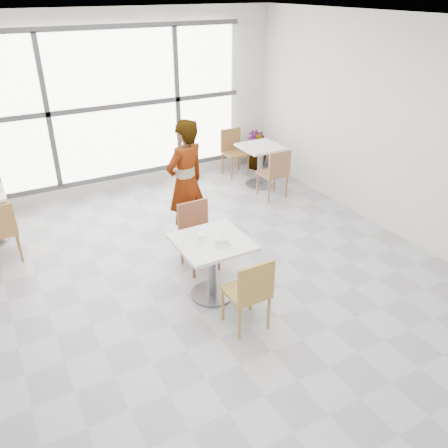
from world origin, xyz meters
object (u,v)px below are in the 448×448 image
chair_far (197,231)px  bg_chair_left_near (0,229)px  bg_chair_right_near (275,171)px  plant_right (256,150)px  oatmeal_bowl (222,240)px  main_table (212,258)px  coffee_cup (201,238)px  bg_table_right (260,160)px  chair_near (250,290)px  person (186,183)px  bg_chair_right_far (233,149)px

chair_far → bg_chair_left_near: bearing=150.0°
bg_chair_right_near → plant_right: (0.52, 1.41, -0.13)m
oatmeal_bowl → main_table: bearing=119.3°
coffee_cup → plant_right: coffee_cup is taller
coffee_cup → bg_table_right: (2.42, 2.51, -0.29)m
chair_near → chair_far: 1.42m
main_table → chair_near: bearing=-84.5°
coffee_cup → main_table: bearing=-35.8°
chair_near → bg_table_right: bearing=-124.3°
person → oatmeal_bowl: bearing=62.0°
coffee_cup → bg_chair_right_near: bg_chair_right_near is taller
bg_chair_right_far → bg_table_right: bearing=-79.1°
main_table → bg_table_right: same height
person → bg_chair_right_far: 2.72m
main_table → bg_chair_left_near: bearing=136.3°
plant_right → main_table: bearing=-129.2°
chair_far → bg_chair_left_near: (-2.22, 1.28, 0.00)m
oatmeal_bowl → bg_table_right: oatmeal_bowl is taller
bg_chair_right_far → coffee_cup: bearing=-125.1°
main_table → person: size_ratio=0.45×
main_table → chair_near: size_ratio=0.92×
chair_near → plant_right: bearing=-123.2°
oatmeal_bowl → bg_chair_left_near: 3.01m
oatmeal_bowl → bg_chair_right_near: bearing=43.8°
main_table → bg_chair_left_near: (-2.07, 1.98, -0.02)m
person → bg_chair_right_near: size_ratio=2.04×
main_table → chair_far: bearing=78.4°
chair_near → plant_right: 4.89m
person → coffee_cup: bearing=53.9°
bg_chair_right_far → plant_right: size_ratio=1.16×
chair_near → bg_chair_right_near: bearing=-128.8°
coffee_cup → bg_table_right: coffee_cup is taller
chair_near → bg_chair_left_near: same height
person → bg_chair_right_far: (1.87, 1.94, -0.38)m
oatmeal_bowl → bg_chair_right_near: 3.01m
chair_far → oatmeal_bowl: size_ratio=4.14×
oatmeal_bowl → chair_near: bearing=-89.5°
plant_right → bg_chair_right_near: bearing=-110.1°
bg_chair_left_near → plant_right: bearing=-163.9°
chair_near → chair_far: size_ratio=1.00×
chair_near → bg_chair_right_near: (2.16, 2.68, 0.00)m
chair_near → bg_table_right: 4.00m
main_table → plant_right: main_table is taller
bg_chair_right_near → bg_table_right: bearing=-98.9°
bg_chair_right_near → coffee_cup: bearing=39.0°
main_table → bg_chair_left_near: bg_chair_left_near is taller
coffee_cup → bg_chair_right_near: 3.01m
person → bg_table_right: bearing=-167.5°
bg_chair_left_near → bg_chair_right_far: size_ratio=1.00×
main_table → coffee_cup: 0.29m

